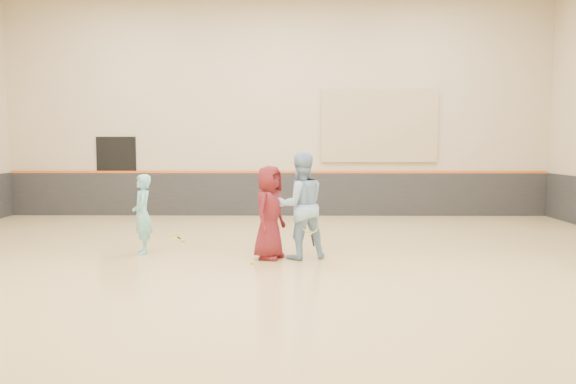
{
  "coord_description": "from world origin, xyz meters",
  "views": [
    {
      "loc": [
        0.45,
        -9.59,
        2.02
      ],
      "look_at": [
        0.34,
        0.4,
        1.15
      ],
      "focal_mm": 35.0,
      "sensor_mm": 36.0,
      "label": 1
    }
  ],
  "objects_px": {
    "girl": "(142,214)",
    "instructor": "(300,206)",
    "young_man": "(269,212)",
    "spare_racket": "(175,234)"
  },
  "relations": [
    {
      "from": "girl",
      "to": "instructor",
      "type": "relative_size",
      "value": 0.78
    },
    {
      "from": "young_man",
      "to": "spare_racket",
      "type": "relative_size",
      "value": 2.25
    },
    {
      "from": "girl",
      "to": "young_man",
      "type": "height_order",
      "value": "young_man"
    },
    {
      "from": "girl",
      "to": "instructor",
      "type": "distance_m",
      "value": 2.91
    },
    {
      "from": "instructor",
      "to": "young_man",
      "type": "xyz_separation_m",
      "value": [
        -0.55,
        -0.04,
        -0.11
      ]
    },
    {
      "from": "instructor",
      "to": "spare_racket",
      "type": "xyz_separation_m",
      "value": [
        -2.72,
        2.35,
        -0.9
      ]
    },
    {
      "from": "spare_racket",
      "to": "girl",
      "type": "bearing_deg",
      "value": -94.79
    },
    {
      "from": "girl",
      "to": "spare_racket",
      "type": "height_order",
      "value": "girl"
    },
    {
      "from": "girl",
      "to": "young_man",
      "type": "xyz_separation_m",
      "value": [
        2.34,
        -0.41,
        0.09
      ]
    },
    {
      "from": "instructor",
      "to": "young_man",
      "type": "bearing_deg",
      "value": -13.42
    }
  ]
}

